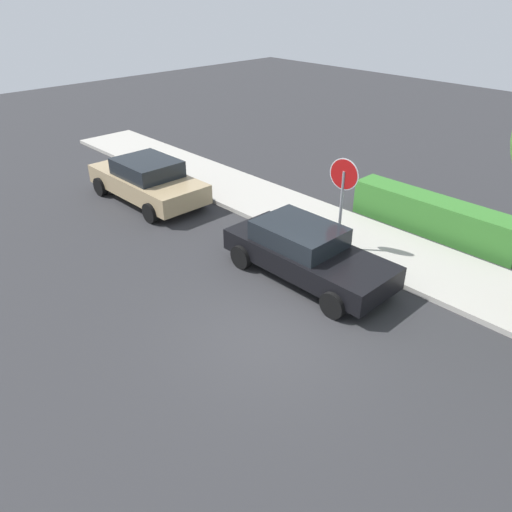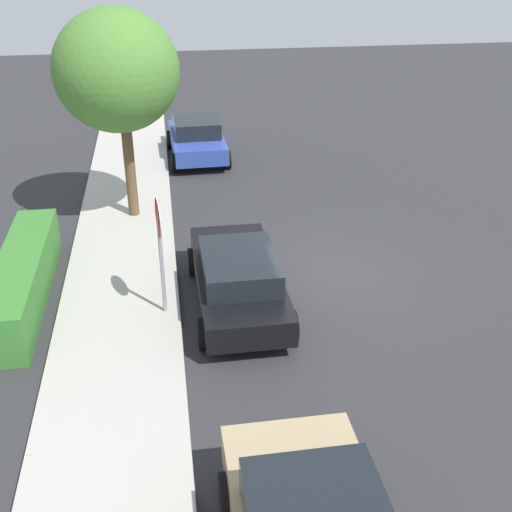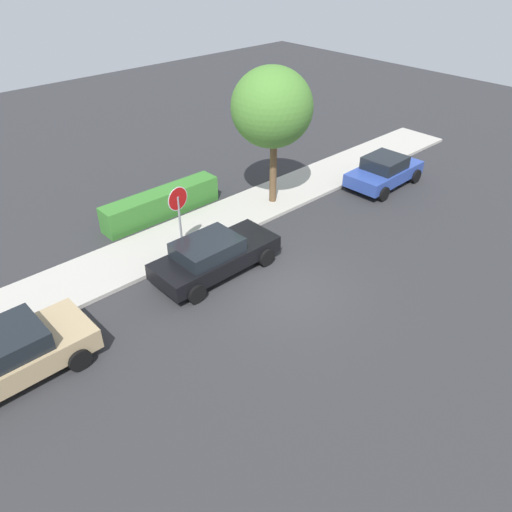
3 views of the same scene
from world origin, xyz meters
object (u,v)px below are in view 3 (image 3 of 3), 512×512
(parked_car_tan, at_px, (3,358))
(street_tree_near_corner, at_px, (272,108))
(parked_car_black, at_px, (214,255))
(parked_car_blue, at_px, (384,171))
(stop_sign, at_px, (179,209))

(parked_car_tan, distance_m, street_tree_near_corner, 12.68)
(parked_car_black, distance_m, parked_car_blue, 9.99)
(stop_sign, xyz_separation_m, parked_car_black, (0.20, -1.59, -1.18))
(parked_car_tan, bearing_deg, stop_sign, 14.23)
(parked_car_black, bearing_deg, parked_car_tan, -178.93)
(street_tree_near_corner, bearing_deg, stop_sign, -170.73)
(stop_sign, relative_size, parked_car_black, 0.61)
(parked_car_blue, height_order, street_tree_near_corner, street_tree_near_corner)
(parked_car_black, height_order, street_tree_near_corner, street_tree_near_corner)
(stop_sign, relative_size, street_tree_near_corner, 0.48)
(stop_sign, relative_size, parked_car_tan, 0.59)
(parked_car_blue, xyz_separation_m, street_tree_near_corner, (-5.00, 2.22, 3.39))
(stop_sign, xyz_separation_m, parked_car_blue, (10.18, -1.38, -1.18))
(parked_car_blue, bearing_deg, parked_car_tan, -178.85)
(parked_car_black, bearing_deg, stop_sign, 97.03)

